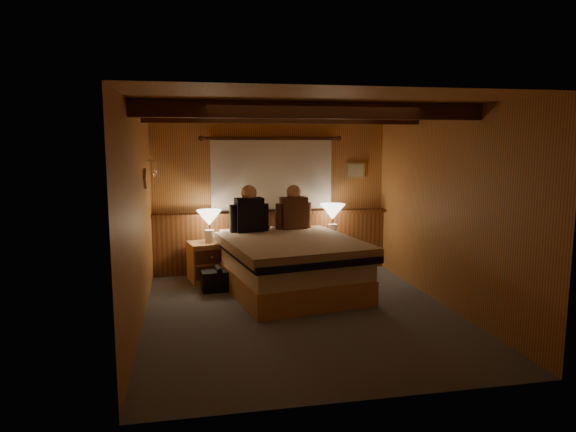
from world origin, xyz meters
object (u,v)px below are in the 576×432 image
object	(u,v)px
nightstand_right	(331,255)
person_left	(249,212)
lamp_left	(209,220)
duffel_bag	(219,280)
bed	(289,264)
lamp_right	(333,214)
person_right	(294,211)
nightstand_left	(207,261)

from	to	relation	value
nightstand_right	person_left	distance (m)	1.48
lamp_left	duffel_bag	distance (m)	0.93
lamp_left	bed	bearing A→B (deg)	-36.39
lamp_right	person_right	xyz separation A→B (m)	(-0.63, -0.11, 0.08)
bed	lamp_left	xyz separation A→B (m)	(-1.02, 0.75, 0.51)
person_right	duffel_bag	world-z (taller)	person_right
nightstand_right	lamp_left	world-z (taller)	lamp_left
bed	nightstand_left	xyz separation A→B (m)	(-1.06, 0.75, -0.10)
bed	person_left	world-z (taller)	person_left
bed	nightstand_left	distance (m)	1.30
bed	person_left	size ratio (longest dim) A/B	3.38
bed	nightstand_right	xyz separation A→B (m)	(0.82, 0.82, -0.10)
nightstand_left	person_left	xyz separation A→B (m)	(0.60, -0.13, 0.72)
nightstand_left	person_left	size ratio (longest dim) A/B	0.85
lamp_right	person_right	distance (m)	0.65
nightstand_left	person_left	world-z (taller)	person_left
nightstand_left	bed	bearing A→B (deg)	-47.38
person_left	person_right	distance (m)	0.69
lamp_left	lamp_right	bearing A→B (deg)	3.17
person_left	duffel_bag	bearing A→B (deg)	-147.01
nightstand_left	person_right	size ratio (longest dim) A/B	0.88
lamp_left	person_right	distance (m)	1.24
bed	person_right	size ratio (longest dim) A/B	3.49
lamp_left	person_right	world-z (taller)	person_right
lamp_right	duffel_bag	distance (m)	2.05
person_right	bed	bearing A→B (deg)	-114.70
person_right	duffel_bag	distance (m)	1.53
duffel_bag	lamp_right	bearing A→B (deg)	15.16
lamp_right	person_left	bearing A→B (deg)	-169.85
bed	nightstand_right	bearing A→B (deg)	34.86
bed	lamp_right	distance (m)	1.32
lamp_left	person_right	xyz separation A→B (m)	(1.24, -0.01, 0.10)
bed	person_left	distance (m)	0.99
nightstand_right	person_left	world-z (taller)	person_left
nightstand_left	duffel_bag	bearing A→B (deg)	-89.11
person_left	nightstand_left	bearing A→B (deg)	159.64
person_right	lamp_right	bearing A→B (deg)	1.58
duffel_bag	lamp_left	bearing A→B (deg)	94.16
nightstand_left	lamp_right	bearing A→B (deg)	-8.88
lamp_left	lamp_right	xyz separation A→B (m)	(1.87, 0.10, 0.02)
nightstand_right	lamp_left	size ratio (longest dim) A/B	1.26
bed	nightstand_left	world-z (taller)	bed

